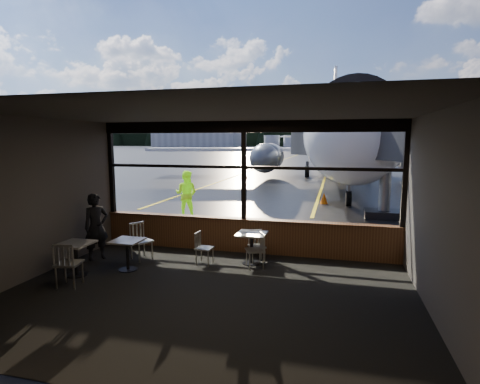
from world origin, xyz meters
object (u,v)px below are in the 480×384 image
at_px(chair_near_n, 257,247).
at_px(cone_nose, 324,198).
at_px(cafe_table_mid, 128,255).
at_px(cafe_table_left, 76,259).
at_px(cone_wing, 246,176).
at_px(cafe_table_near, 252,248).
at_px(passenger, 96,227).
at_px(jet_bridge, 370,158).
at_px(chair_near_w, 205,248).
at_px(chair_near_e, 255,251).
at_px(chair_mid_w, 141,241).
at_px(ground_crew, 186,194).
at_px(airliner, 340,103).
at_px(chair_left_s, 69,264).

height_order(chair_near_n, cone_nose, chair_near_n).
distance_m(cafe_table_mid, chair_near_n, 3.08).
distance_m(cafe_table_left, cone_wing, 22.47).
relative_size(cafe_table_near, passenger, 0.46).
relative_size(jet_bridge, chair_near_n, 13.42).
height_order(jet_bridge, passenger, jet_bridge).
bearing_deg(cone_nose, chair_near_w, -104.26).
distance_m(chair_near_e, cone_wing, 21.58).
relative_size(cafe_table_mid, passenger, 0.43).
relative_size(cafe_table_left, cone_nose, 1.42).
bearing_deg(cafe_table_left, cone_nose, 66.05).
xyz_separation_m(jet_bridge, cafe_table_left, (-6.78, -8.17, -1.97)).
height_order(passenger, cone_wing, passenger).
height_order(chair_near_e, chair_mid_w, chair_mid_w).
xyz_separation_m(cafe_table_near, chair_mid_w, (-2.77, -0.38, 0.09)).
height_order(cafe_table_near, cafe_table_mid, cafe_table_near).
xyz_separation_m(chair_near_w, chair_near_n, (1.20, 0.48, -0.00)).
bearing_deg(passenger, ground_crew, 33.12).
relative_size(ground_crew, cone_nose, 3.46).
height_order(chair_near_w, cone_nose, chair_near_w).
bearing_deg(chair_near_e, passenger, 69.11).
bearing_deg(chair_near_w, airliner, 175.12).
distance_m(cafe_table_mid, chair_mid_w, 0.80).
height_order(jet_bridge, chair_near_e, jet_bridge).
bearing_deg(passenger, cafe_table_near, -46.34).
relative_size(airliner, cafe_table_near, 50.42).
bearing_deg(chair_left_s, chair_near_e, 19.12).
height_order(airliner, cafe_table_mid, airliner).
bearing_deg(chair_near_n, cafe_table_near, 26.34).
bearing_deg(cafe_table_mid, jet_bridge, 52.22).
height_order(airliner, cafe_table_near, airliner).
bearing_deg(cone_nose, airliner, 86.95).
bearing_deg(cone_nose, jet_bridge, -60.59).
distance_m(airliner, chair_mid_w, 23.86).
height_order(cafe_table_mid, chair_near_w, chair_near_w).
bearing_deg(chair_left_s, cafe_table_mid, 49.77).
distance_m(chair_near_w, cone_nose, 10.19).
bearing_deg(cafe_table_mid, cafe_table_near, 23.50).
relative_size(jet_bridge, cone_nose, 20.25).
relative_size(airliner, jet_bridge, 3.61).
height_order(chair_near_e, chair_near_w, chair_near_e).
xyz_separation_m(chair_near_n, ground_crew, (-3.86, 4.82, 0.52)).
bearing_deg(chair_left_s, cafe_table_near, 23.54).
height_order(cafe_table_mid, cafe_table_left, cafe_table_left).
height_order(airliner, ground_crew, airliner).
height_order(chair_mid_w, cone_nose, chair_mid_w).
xyz_separation_m(airliner, cafe_table_left, (-5.70, -24.10, -5.56)).
distance_m(chair_near_w, passenger, 2.82).
distance_m(ground_crew, cone_wing, 15.76).
bearing_deg(ground_crew, cafe_table_left, 89.04).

